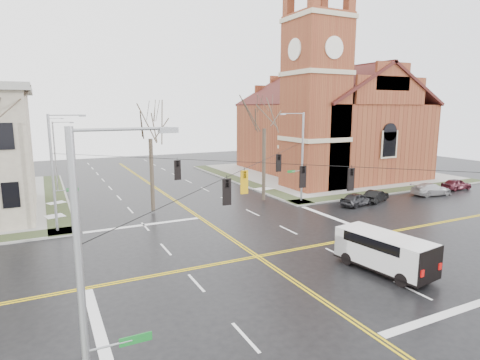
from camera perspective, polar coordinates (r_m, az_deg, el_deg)
name	(u,v)px	position (r m, az deg, el deg)	size (l,w,h in m)	color
ground	(257,256)	(26.71, 2.50, -10.82)	(120.00, 120.00, 0.00)	black
sidewalks	(257,255)	(26.68, 2.50, -10.66)	(80.00, 80.00, 0.17)	gray
road_markings	(257,256)	(26.71, 2.50, -10.80)	(100.00, 100.00, 0.01)	gold
church	(326,116)	(59.42, 12.08, 8.87)	(24.28, 27.48, 27.50)	brown
signal_pole_ne	(301,155)	(40.98, 8.66, 3.60)	(2.75, 0.22, 9.00)	gray
signal_pole_nw	(55,170)	(33.63, -24.83, 1.34)	(2.75, 0.22, 9.00)	gray
signal_pole_sw	(89,291)	(11.31, -20.73, -14.60)	(2.75, 0.22, 9.00)	gray
span_wires	(258,163)	(25.16, 2.60, 2.48)	(23.02, 23.02, 0.03)	black
traffic_signals	(263,176)	(24.70, 3.34, 0.57)	(8.21, 8.26, 1.30)	black
streetlight_north_a	(56,154)	(50.08, -24.67, 3.41)	(2.30, 0.20, 8.00)	gray
streetlight_north_b	(51,141)	(70.00, -25.27, 5.04)	(2.30, 0.20, 8.00)	gray
cargo_van	(381,249)	(25.62, 19.41, -9.22)	(3.06, 6.10, 2.22)	white
parked_car_a	(357,199)	(41.47, 16.30, -2.64)	(1.56, 3.87, 1.32)	black
parked_car_b	(376,196)	(43.86, 18.75, -2.15)	(1.29, 3.71, 1.22)	black
parked_car_c	(431,189)	(49.39, 25.55, -1.20)	(1.89, 4.65, 1.35)	#B1B0B3
parked_car_d	(456,184)	(54.11, 28.41, -0.52)	(1.57, 3.90, 1.33)	#45131D
tree_nw_near	(150,134)	(37.03, -12.65, 6.43)	(4.00, 4.00, 10.06)	#393024
tree_ne	(264,124)	(40.89, 3.47, 8.00)	(4.00, 4.00, 11.07)	#393024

